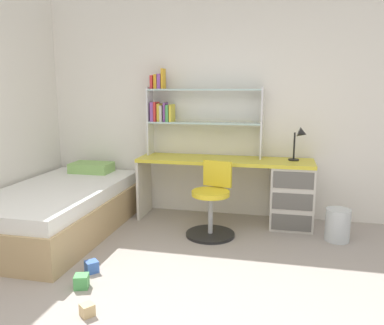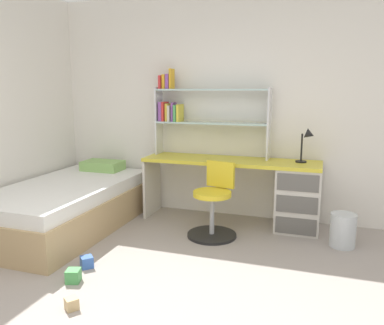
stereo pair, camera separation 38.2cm
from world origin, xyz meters
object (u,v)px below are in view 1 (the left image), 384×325
(desk_lamp, at_px, (300,139))
(waste_bin, at_px, (338,225))
(bed_platform, at_px, (59,209))
(toy_block_green_2, at_px, (81,281))
(toy_block_natural_1, at_px, (87,310))
(bookshelf_hutch, at_px, (188,109))
(toy_block_blue_0, at_px, (92,267))
(desk, at_px, (271,188))
(swivel_chair, at_px, (212,207))

(desk_lamp, distance_m, waste_bin, 1.00)
(bed_platform, distance_m, toy_block_green_2, 1.37)
(desk_lamp, distance_m, toy_block_green_2, 2.70)
(waste_bin, distance_m, toy_block_natural_1, 2.60)
(bookshelf_hutch, xyz_separation_m, desk_lamp, (1.30, -0.11, -0.31))
(bookshelf_hutch, relative_size, toy_block_blue_0, 13.73)
(toy_block_natural_1, bearing_deg, toy_block_blue_0, 114.53)
(desk, xyz_separation_m, bed_platform, (-2.24, -0.77, -0.17))
(toy_block_blue_0, bearing_deg, desk, 47.37)
(desk_lamp, relative_size, toy_block_blue_0, 3.83)
(toy_block_green_2, bearing_deg, bookshelf_hutch, 78.83)
(desk_lamp, xyz_separation_m, swivel_chair, (-0.90, -0.53, -0.69))
(toy_block_blue_0, bearing_deg, waste_bin, 29.63)
(desk_lamp, relative_size, toy_block_green_2, 3.59)
(bed_platform, bearing_deg, toy_block_green_2, -52.05)
(bed_platform, bearing_deg, swivel_chair, 9.73)
(desk, bearing_deg, toy_block_blue_0, -132.63)
(swivel_chair, distance_m, toy_block_natural_1, 1.80)
(desk_lamp, distance_m, swivel_chair, 1.25)
(waste_bin, height_order, toy_block_natural_1, waste_bin)
(desk, distance_m, toy_block_green_2, 2.34)
(swivel_chair, bearing_deg, toy_block_green_2, -120.57)
(waste_bin, xyz_separation_m, toy_block_natural_1, (-1.86, -1.82, -0.12))
(bed_platform, relative_size, toy_block_green_2, 19.53)
(waste_bin, bearing_deg, toy_block_green_2, -144.75)
(swivel_chair, bearing_deg, bookshelf_hutch, 122.75)
(bed_platform, distance_m, waste_bin, 2.95)
(desk_lamp, bearing_deg, bookshelf_hutch, 175.39)
(bookshelf_hutch, relative_size, waste_bin, 4.10)
(desk, xyz_separation_m, desk_lamp, (0.29, 0.04, 0.58))
(desk, relative_size, toy_block_blue_0, 20.16)
(swivel_chair, height_order, waste_bin, swivel_chair)
(toy_block_blue_0, distance_m, toy_block_natural_1, 0.66)
(desk_lamp, height_order, toy_block_natural_1, desk_lamp)
(waste_bin, relative_size, toy_block_natural_1, 3.93)
(bed_platform, bearing_deg, waste_bin, 7.93)
(toy_block_natural_1, bearing_deg, waste_bin, 44.32)
(desk, height_order, swivel_chair, swivel_chair)
(desk_lamp, xyz_separation_m, waste_bin, (0.39, -0.40, -0.83))
(bookshelf_hutch, height_order, toy_block_green_2, bookshelf_hutch)
(toy_block_natural_1, bearing_deg, toy_block_green_2, 123.72)
(desk, relative_size, bed_platform, 0.96)
(toy_block_natural_1, bearing_deg, desk, 61.66)
(bed_platform, height_order, toy_block_natural_1, bed_platform)
(desk, xyz_separation_m, swivel_chair, (-0.60, -0.49, -0.12))
(desk_lamp, relative_size, toy_block_natural_1, 4.50)
(bookshelf_hutch, height_order, desk_lamp, bookshelf_hutch)
(desk, xyz_separation_m, toy_block_natural_1, (-1.17, -2.18, -0.38))
(waste_bin, relative_size, toy_block_blue_0, 3.35)
(waste_bin, bearing_deg, bookshelf_hutch, 163.47)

